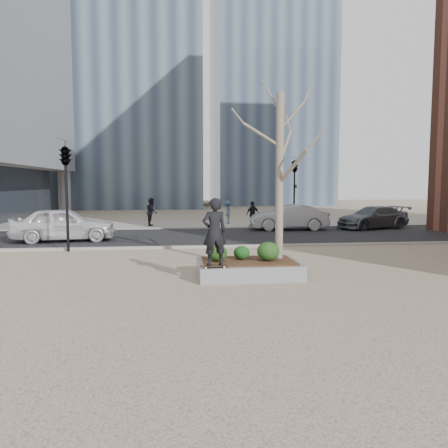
{
  "coord_description": "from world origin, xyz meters",
  "views": [
    {
      "loc": [
        -1.21,
        -12.69,
        2.77
      ],
      "look_at": [
        0.5,
        2.0,
        1.4
      ],
      "focal_mm": 35.0,
      "sensor_mm": 36.0,
      "label": 1
    }
  ],
  "objects": [
    {
      "name": "shrub_right",
      "position": [
        1.57,
        -0.13,
        0.77
      ],
      "size": [
        0.66,
        0.66,
        0.56
      ],
      "primitive_type": "ellipsoid",
      "color": "#1B3E13",
      "rests_on": "planter_mulch"
    },
    {
      "name": "far_sidewalk",
      "position": [
        0.0,
        17.0,
        0.01
      ],
      "size": [
        60.0,
        6.0,
        0.02
      ],
      "primitive_type": "cube",
      "color": "gray",
      "rests_on": "ground"
    },
    {
      "name": "pedestrian_b",
      "position": [
        2.48,
        17.03,
        0.82
      ],
      "size": [
        0.65,
        1.06,
        1.59
      ],
      "primitive_type": "imported",
      "rotation": [
        0.0,
        0.0,
        4.66
      ],
      "color": "#394E67",
      "rests_on": "far_sidewalk"
    },
    {
      "name": "skateboard",
      "position": [
        -0.1,
        -0.88,
        0.49
      ],
      "size": [
        0.8,
        0.31,
        0.08
      ],
      "primitive_type": null,
      "rotation": [
        0.0,
        0.0,
        0.14
      ],
      "color": "black",
      "rests_on": "planter"
    },
    {
      "name": "shrub_left",
      "position": [
        0.07,
        -0.06,
        0.73
      ],
      "size": [
        0.57,
        0.57,
        0.49
      ],
      "primitive_type": "ellipsoid",
      "color": "#1A3611",
      "rests_on": "planter_mulch"
    },
    {
      "name": "car_silver",
      "position": [
        5.64,
        12.65,
        0.77
      ],
      "size": [
        4.67,
        1.93,
        1.5
      ],
      "primitive_type": "imported",
      "rotation": [
        0.0,
        0.0,
        4.64
      ],
      "color": "gray",
      "rests_on": "street"
    },
    {
      "name": "car_third",
      "position": [
        10.96,
        12.79,
        0.7
      ],
      "size": [
        5.07,
        3.22,
        1.37
      ],
      "primitive_type": "imported",
      "rotation": [
        0.0,
        0.0,
        5.01
      ],
      "color": "#51555C",
      "rests_on": "street"
    },
    {
      "name": "building_glass_b",
      "position": [
        12.0,
        48.0,
        27.5
      ],
      "size": [
        15.0,
        15.0,
        55.0
      ],
      "primitive_type": "cube",
      "color": "slate",
      "rests_on": "ground"
    },
    {
      "name": "pedestrian_a",
      "position": [
        -2.61,
        16.12,
        0.93
      ],
      "size": [
        0.71,
        0.9,
        1.82
      ],
      "primitive_type": "imported",
      "rotation": [
        0.0,
        0.0,
        1.6
      ],
      "color": "black",
      "rests_on": "far_sidewalk"
    },
    {
      "name": "ground",
      "position": [
        0.0,
        0.0,
        0.0
      ],
      "size": [
        120.0,
        120.0,
        0.0
      ],
      "primitive_type": "plane",
      "color": "tan",
      "rests_on": "ground"
    },
    {
      "name": "police_car",
      "position": [
        -6.44,
        8.84,
        0.83
      ],
      "size": [
        4.95,
        2.44,
        1.62
      ],
      "primitive_type": "imported",
      "rotation": [
        0.0,
        0.0,
        1.68
      ],
      "color": "silver",
      "rests_on": "street"
    },
    {
      "name": "skateboarder",
      "position": [
        -0.1,
        -0.88,
        1.45
      ],
      "size": [
        0.74,
        0.54,
        1.86
      ],
      "primitive_type": "imported",
      "rotation": [
        0.0,
        0.0,
        3.29
      ],
      "color": "black",
      "rests_on": "skateboard"
    },
    {
      "name": "traffic_light_near",
      "position": [
        -5.5,
        5.6,
        2.25
      ],
      "size": [
        0.6,
        2.48,
        4.5
      ],
      "primitive_type": null,
      "color": "black",
      "rests_on": "ground"
    },
    {
      "name": "sycamore_tree",
      "position": [
        2.0,
        0.3,
        3.79
      ],
      "size": [
        2.8,
        2.8,
        6.6
      ],
      "primitive_type": null,
      "color": "gray",
      "rests_on": "planter_mulch"
    },
    {
      "name": "shrub_middle",
      "position": [
        0.82,
        0.16,
        0.7
      ],
      "size": [
        0.48,
        0.48,
        0.41
      ],
      "primitive_type": "ellipsoid",
      "color": "#133D15",
      "rests_on": "planter_mulch"
    },
    {
      "name": "planter",
      "position": [
        1.0,
        0.0,
        0.23
      ],
      "size": [
        3.0,
        2.0,
        0.45
      ],
      "primitive_type": "cube",
      "color": "gray",
      "rests_on": "ground"
    },
    {
      "name": "planter_mulch",
      "position": [
        1.0,
        0.0,
        0.47
      ],
      "size": [
        2.7,
        1.7,
        0.04
      ],
      "primitive_type": "cube",
      "color": "#382314",
      "rests_on": "planter"
    },
    {
      "name": "pedestrian_c",
      "position": [
        3.81,
        14.61,
        0.84
      ],
      "size": [
        1.04,
        0.77,
        1.64
      ],
      "primitive_type": "imported",
      "rotation": [
        0.0,
        0.0,
        3.58
      ],
      "color": "black",
      "rests_on": "far_sidewalk"
    },
    {
      "name": "traffic_light_far",
      "position": [
        6.5,
        14.6,
        2.25
      ],
      "size": [
        0.6,
        2.48,
        4.5
      ],
      "primitive_type": null,
      "color": "black",
      "rests_on": "ground"
    },
    {
      "name": "building_glass_a",
      "position": [
        -6.0,
        42.0,
        22.5
      ],
      "size": [
        16.0,
        16.0,
        45.0
      ],
      "primitive_type": "cube",
      "color": "slate",
      "rests_on": "ground"
    },
    {
      "name": "street",
      "position": [
        0.0,
        10.0,
        0.01
      ],
      "size": [
        60.0,
        8.0,
        0.02
      ],
      "primitive_type": "cube",
      "color": "black",
      "rests_on": "ground"
    }
  ]
}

